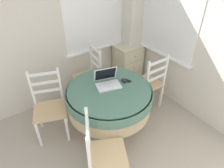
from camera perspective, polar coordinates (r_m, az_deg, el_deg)
The scene contains 10 objects.
corner_room_shell at distance 2.53m, azimuth 6.81°, elevation 11.40°, with size 4.49×5.01×2.55m.
round_dining_table at distance 2.70m, azimuth -0.81°, elevation -3.89°, with size 1.16×1.16×0.74m.
laptop at distance 2.66m, azimuth -1.32°, elevation 0.70°, with size 0.37×0.34×0.22m.
computer_mouse at distance 2.73m, azimuth 3.43°, elevation 1.02°, with size 0.06×0.10×0.05m.
cell_phone at distance 2.76m, azimuth 4.37°, elevation 1.02°, with size 0.08×0.12×0.01m.
dining_chair_near_back_window at distance 3.39m, azimuth -6.59°, elevation 2.28°, with size 0.46×0.47×0.98m.
dining_chair_near_right_window at distance 3.23m, azimuth 10.44°, elevation 0.11°, with size 0.43×0.42×0.98m.
dining_chair_camera_near at distance 2.23m, azimuth -2.66°, elevation -19.70°, with size 0.56×0.57×0.98m.
dining_chair_left_flank at distance 2.87m, azimuth -17.40°, elevation -6.29°, with size 0.54×0.53×0.98m.
corner_cabinet at distance 3.91m, azimuth 4.49°, elevation 5.85°, with size 0.49×0.42×0.77m.
Camera 1 is at (-0.23, 0.29, 2.28)m, focal length 32.00 mm.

